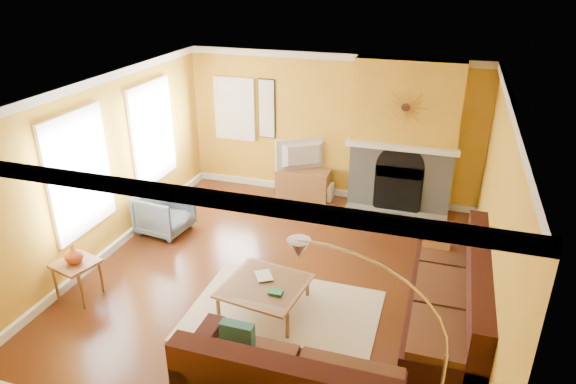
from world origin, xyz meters
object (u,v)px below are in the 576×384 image
(coffee_table, at_px, (265,297))
(side_table, at_px, (79,280))
(sectional_sofa, at_px, (358,296))
(arc_lamp, at_px, (374,361))
(armchair, at_px, (165,213))
(media_console, at_px, (303,183))

(coffee_table, bearing_deg, side_table, -168.56)
(sectional_sofa, bearing_deg, side_table, -171.79)
(sectional_sofa, xyz_separation_m, coffee_table, (-1.20, -0.03, -0.25))
(sectional_sofa, height_order, side_table, sectional_sofa)
(coffee_table, height_order, arc_lamp, arc_lamp)
(armchair, height_order, side_table, armchair)
(armchair, relative_size, side_table, 1.41)
(sectional_sofa, height_order, armchair, sectional_sofa)
(armchair, distance_m, side_table, 1.99)
(sectional_sofa, xyz_separation_m, arc_lamp, (0.42, -1.71, 0.61))
(coffee_table, xyz_separation_m, media_console, (-0.50, 3.52, 0.08))
(media_console, height_order, arc_lamp, arc_lamp)
(sectional_sofa, distance_m, coffee_table, 1.22)
(media_console, height_order, side_table, same)
(sectional_sofa, bearing_deg, media_console, 115.89)
(coffee_table, height_order, armchair, armchair)
(media_console, xyz_separation_m, arc_lamp, (2.12, -5.21, 0.79))
(sectional_sofa, bearing_deg, coffee_table, -178.61)
(coffee_table, distance_m, armchair, 2.75)
(sectional_sofa, height_order, coffee_table, sectional_sofa)
(coffee_table, xyz_separation_m, side_table, (-2.47, -0.50, 0.08))
(media_console, bearing_deg, arc_lamp, -67.87)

